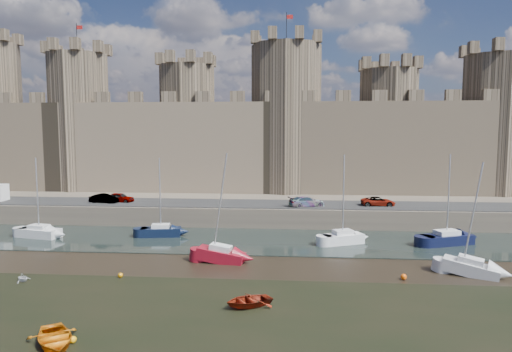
# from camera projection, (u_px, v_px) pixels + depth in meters

# --- Properties ---
(ground) EXTENTS (160.00, 160.00, 0.00)m
(ground) POSITION_uv_depth(u_px,v_px,m) (237.00, 341.00, 26.58)
(ground) COLOR black
(ground) RESTS_ON ground
(water_channel) EXTENTS (160.00, 12.00, 0.08)m
(water_channel) POSITION_uv_depth(u_px,v_px,m) (264.00, 241.00, 50.37)
(water_channel) COLOR black
(water_channel) RESTS_ON ground
(quay) EXTENTS (160.00, 60.00, 2.50)m
(quay) POSITION_uv_depth(u_px,v_px,m) (276.00, 188.00, 85.95)
(quay) COLOR #4C443A
(quay) RESTS_ON ground
(road) EXTENTS (160.00, 7.00, 0.10)m
(road) POSITION_uv_depth(u_px,v_px,m) (268.00, 204.00, 60.03)
(road) COLOR black
(road) RESTS_ON quay
(castle) EXTENTS (108.50, 11.00, 29.00)m
(castle) POSITION_uv_depth(u_px,v_px,m) (269.00, 134.00, 73.04)
(castle) COLOR #42382B
(castle) RESTS_ON quay
(car_0) EXTENTS (4.02, 2.05, 1.31)m
(car_0) POSITION_uv_depth(u_px,v_px,m) (120.00, 198.00, 61.59)
(car_0) COLOR gray
(car_0) RESTS_ON quay
(car_1) EXTENTS (4.01, 1.89, 1.27)m
(car_1) POSITION_uv_depth(u_px,v_px,m) (104.00, 199.00, 60.81)
(car_1) COLOR gray
(car_1) RESTS_ON quay
(car_2) EXTENTS (4.99, 3.34, 1.34)m
(car_2) POSITION_uv_depth(u_px,v_px,m) (307.00, 202.00, 58.09)
(car_2) COLOR gray
(car_2) RESTS_ON quay
(car_3) EXTENTS (4.39, 2.16, 1.20)m
(car_3) POSITION_uv_depth(u_px,v_px,m) (378.00, 202.00, 58.54)
(car_3) COLOR gray
(car_3) RESTS_ON quay
(sailboat_0) EXTENTS (5.14, 2.81, 9.09)m
(sailboat_0) POSITION_uv_depth(u_px,v_px,m) (39.00, 232.00, 51.94)
(sailboat_0) COLOR silver
(sailboat_0) RESTS_ON ground
(sailboat_1) EXTENTS (4.72, 2.41, 9.03)m
(sailboat_1) POSITION_uv_depth(u_px,v_px,m) (161.00, 231.00, 52.39)
(sailboat_1) COLOR black
(sailboat_1) RESTS_ON ground
(sailboat_2) EXTENTS (4.76, 3.35, 9.59)m
(sailboat_2) POSITION_uv_depth(u_px,v_px,m) (343.00, 237.00, 48.97)
(sailboat_2) COLOR silver
(sailboat_2) RESTS_ON ground
(sailboat_3) EXTENTS (5.92, 3.96, 9.68)m
(sailboat_3) POSITION_uv_depth(u_px,v_px,m) (447.00, 238.00, 48.74)
(sailboat_3) COLOR black
(sailboat_3) RESTS_ON ground
(sailboat_4) EXTENTS (4.56, 2.26, 10.23)m
(sailboat_4) POSITION_uv_depth(u_px,v_px,m) (221.00, 254.00, 42.46)
(sailboat_4) COLOR maroon
(sailboat_4) RESTS_ON ground
(sailboat_5) EXTENTS (4.80, 3.45, 9.67)m
(sailboat_5) POSITION_uv_depth(u_px,v_px,m) (471.00, 267.00, 38.63)
(sailboat_5) COLOR silver
(sailboat_5) RESTS_ON ground
(dinghy_0) EXTENTS (4.48, 4.76, 0.80)m
(dinghy_0) POSITION_uv_depth(u_px,v_px,m) (55.00, 339.00, 26.02)
(dinghy_0) COLOR #C9670B
(dinghy_0) RESTS_ON ground
(dinghy_3) EXTENTS (1.64, 1.56, 0.67)m
(dinghy_3) POSITION_uv_depth(u_px,v_px,m) (23.00, 278.00, 36.96)
(dinghy_3) COLOR silver
(dinghy_3) RESTS_ON ground
(dinghy_4) EXTENTS (4.30, 4.07, 0.72)m
(dinghy_4) POSITION_uv_depth(u_px,v_px,m) (248.00, 301.00, 31.80)
(dinghy_4) COLOR maroon
(dinghy_4) RESTS_ON ground
(buoy_0) EXTENTS (0.42, 0.42, 0.42)m
(buoy_0) POSITION_uv_depth(u_px,v_px,m) (73.00, 340.00, 26.34)
(buoy_0) COLOR orange
(buoy_0) RESTS_ON ground
(buoy_1) EXTENTS (0.43, 0.43, 0.43)m
(buoy_1) POSITION_uv_depth(u_px,v_px,m) (120.00, 275.00, 37.99)
(buoy_1) COLOR orange
(buoy_1) RESTS_ON ground
(buoy_3) EXTENTS (0.50, 0.50, 0.50)m
(buoy_3) POSITION_uv_depth(u_px,v_px,m) (404.00, 277.00, 37.46)
(buoy_3) COLOR #E9540A
(buoy_3) RESTS_ON ground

